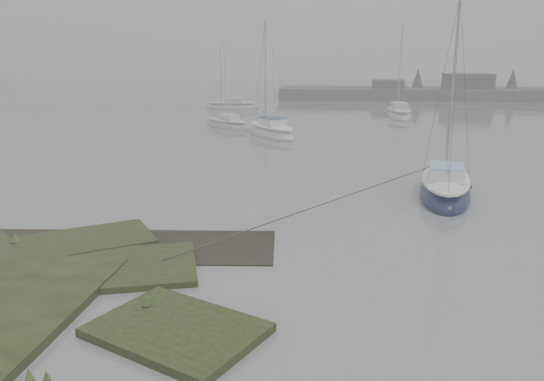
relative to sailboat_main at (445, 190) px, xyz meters
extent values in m
plane|color=slate|center=(-8.37, 18.01, -0.27)|extent=(160.00, 160.00, 0.00)
cube|color=#4C4F51|center=(17.63, 50.01, 0.33)|extent=(60.00, 8.00, 1.60)
cube|color=#424247|center=(1.63, 49.01, 1.13)|extent=(4.00, 3.00, 2.20)
cube|color=#424247|center=(11.63, 49.01, 1.53)|extent=(6.00, 3.00, 3.00)
cone|color=#384238|center=(5.63, 51.01, 1.93)|extent=(2.00, 2.00, 3.50)
cone|color=#384238|center=(17.63, 51.01, 1.93)|extent=(2.00, 2.00, 3.50)
ellipsoid|color=#101637|center=(0.00, 0.01, -0.17)|extent=(3.00, 6.51, 1.52)
ellipsoid|color=white|center=(0.00, 0.01, 0.44)|extent=(2.47, 5.65, 0.43)
cube|color=white|center=(-0.04, -0.25, 0.82)|extent=(1.66, 2.33, 0.45)
cube|color=#87ABDF|center=(-0.04, -0.25, 1.07)|extent=(1.54, 2.14, 0.07)
cylinder|color=#939399|center=(0.13, 0.81, 4.34)|extent=(0.10, 0.10, 7.16)
cylinder|color=#939399|center=(-0.07, -0.43, 1.07)|extent=(0.47, 2.49, 0.08)
ellipsoid|color=silver|center=(-9.48, 15.74, -0.17)|extent=(5.18, 6.27, 1.51)
ellipsoid|color=white|center=(-9.48, 15.74, 0.43)|extent=(4.40, 5.38, 0.43)
cube|color=white|center=(-9.33, 15.52, 0.81)|extent=(2.30, 2.51, 0.44)
cube|color=navy|center=(-9.33, 15.52, 1.05)|extent=(2.12, 2.31, 0.07)
cylinder|color=#939399|center=(-9.93, 16.40, 4.29)|extent=(0.10, 0.10, 7.09)
cylinder|color=#939399|center=(-9.23, 15.37, 1.05)|extent=(1.47, 2.09, 0.08)
ellipsoid|color=#A1A5AB|center=(-13.58, 19.77, -0.19)|extent=(4.79, 4.30, 1.18)
ellipsoid|color=white|center=(-13.58, 19.77, 0.28)|extent=(4.10, 3.66, 0.33)
cube|color=white|center=(-13.42, 19.64, 0.57)|extent=(1.95, 1.86, 0.35)
cube|color=silver|center=(-13.42, 19.64, 0.77)|extent=(1.80, 1.72, 0.06)
cylinder|color=#939399|center=(-14.06, 20.16, 3.31)|extent=(0.08, 0.08, 5.56)
cylinder|color=#939399|center=(-13.31, 19.55, 0.77)|extent=(1.55, 1.27, 0.06)
ellipsoid|color=silver|center=(1.01, 28.58, -0.17)|extent=(2.35, 6.44, 1.54)
ellipsoid|color=white|center=(1.01, 28.58, 0.45)|extent=(1.90, 5.61, 0.44)
cube|color=white|center=(1.02, 28.30, 0.83)|extent=(1.45, 2.23, 0.45)
cube|color=silver|center=(1.02, 28.30, 1.09)|extent=(1.35, 2.05, 0.07)
cylinder|color=#939399|center=(0.98, 29.39, 4.41)|extent=(0.10, 0.10, 7.27)
cylinder|color=#939399|center=(1.03, 28.12, 1.09)|extent=(0.19, 2.55, 0.08)
ellipsoid|color=#A6ABAF|center=(-16.08, 34.14, -0.18)|extent=(5.60, 2.07, 1.34)
ellipsoid|color=silver|center=(-16.08, 34.14, 0.36)|extent=(4.87, 1.67, 0.38)
cube|color=silver|center=(-15.85, 34.15, 0.69)|extent=(1.95, 1.27, 0.39)
cube|color=silver|center=(-15.85, 34.15, 0.91)|extent=(1.78, 1.18, 0.06)
cylinder|color=#939399|center=(-16.79, 34.11, 3.79)|extent=(0.09, 0.09, 6.31)
cylinder|color=#939399|center=(-15.69, 34.16, 0.91)|extent=(2.21, 0.17, 0.07)
camera|label=1|loc=(-4.54, -22.42, 5.61)|focal=35.00mm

